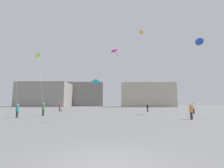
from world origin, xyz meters
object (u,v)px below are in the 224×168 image
object	(u,v)px
kite_cyan_delta	(95,82)
kite_cobalt_diamond	(199,42)
kite_magenta_diamond	(116,52)
building_centre_hall	(84,95)
kite_lime_diamond	(38,56)
person_in_green	(43,109)
building_left_hall	(45,95)
person_in_red	(60,107)
person_in_white	(193,107)
person_in_black	(148,107)
person_in_teal	(17,110)
building_right_hall	(147,95)
kite_amber_diamond	(142,35)
person_in_orange	(191,111)
handbag_beside_flyer	(61,111)

from	to	relation	value
kite_cyan_delta	kite_cobalt_diamond	size ratio (longest dim) A/B	0.70
kite_magenta_diamond	building_centre_hall	distance (m)	85.11
kite_cyan_delta	kite_lime_diamond	size ratio (longest dim) A/B	0.89
person_in_green	building_left_hall	world-z (taller)	building_left_hall
person_in_red	kite_lime_diamond	size ratio (longest dim) A/B	0.20
person_in_white	kite_lime_diamond	distance (m)	28.12
person_in_green	kite_cobalt_diamond	size ratio (longest dim) A/B	0.15
kite_lime_diamond	person_in_black	bearing A→B (deg)	15.59
person_in_teal	kite_lime_diamond	bearing A→B (deg)	110.23
building_right_hall	building_left_hall	bearing A→B (deg)	174.23
kite_magenta_diamond	kite_amber_diamond	xyz separation A→B (m)	(4.86, 10.86, 7.06)
person_in_orange	person_in_green	bearing A→B (deg)	175.59
person_in_black	kite_amber_diamond	size ratio (longest dim) A/B	0.12
person_in_teal	kite_amber_diamond	distance (m)	22.78
kite_magenta_diamond	kite_cyan_delta	bearing A→B (deg)	101.70
person_in_white	person_in_black	distance (m)	8.24
kite_cobalt_diamond	person_in_black	bearing A→B (deg)	146.79
kite_cyan_delta	building_left_hall	size ratio (longest dim) A/B	0.32
person_in_teal	kite_magenta_diamond	distance (m)	13.84
person_in_green	kite_amber_diamond	bearing A→B (deg)	-75.58
kite_magenta_diamond	kite_amber_diamond	bearing A→B (deg)	65.89
person_in_green	building_left_hall	bearing A→B (deg)	21.40
kite_cobalt_diamond	building_right_hall	xyz separation A→B (m)	(1.72, 50.52, -6.59)
person_in_green	building_right_hall	bearing A→B (deg)	-29.20
person_in_black	building_centre_hall	bearing A→B (deg)	65.21
kite_cyan_delta	kite_amber_diamond	xyz separation A→B (m)	(10.21, -14.94, 6.55)
kite_amber_diamond	building_centre_hall	xyz separation A→B (m)	(-24.39, 71.98, -6.84)
kite_cobalt_diamond	person_in_white	bearing A→B (deg)	160.15
person_in_green	kite_lime_diamond	bearing A→B (deg)	37.74
person_in_green	person_in_orange	xyz separation A→B (m)	(18.21, -4.97, -0.07)
person_in_orange	kite_magenta_diamond	world-z (taller)	kite_magenta_diamond
kite_cyan_delta	handbag_beside_flyer	size ratio (longest dim) A/B	25.56
person_in_red	kite_amber_diamond	xyz separation A→B (m)	(17.03, -7.19, 13.17)
kite_cyan_delta	kite_magenta_diamond	size ratio (longest dim) A/B	0.94
person_in_green	kite_cyan_delta	distance (m)	21.34
person_in_black	person_in_teal	xyz separation A→B (m)	(-18.53, -12.27, 0.00)
person_in_red	building_left_hall	distance (m)	54.54
person_in_red	kite_cobalt_diamond	distance (m)	30.31
person_in_orange	kite_lime_diamond	distance (m)	24.85
person_in_teal	building_left_hall	world-z (taller)	building_left_hall
kite_lime_diamond	building_left_hall	bearing A→B (deg)	113.22
person_in_red	building_left_hall	world-z (taller)	building_left_hall
kite_cobalt_diamond	handbag_beside_flyer	xyz separation A→B (m)	(-26.56, 8.10, -12.28)
kite_magenta_diamond	kite_cobalt_diamond	size ratio (longest dim) A/B	0.74
person_in_green	building_left_hall	distance (m)	66.09
kite_magenta_diamond	person_in_green	bearing A→B (deg)	149.07
person_in_orange	building_right_hall	size ratio (longest dim) A/B	0.06
person_in_orange	kite_cyan_delta	xyz separation A→B (m)	(-13.37, 24.67, 6.70)
building_left_hall	person_in_black	bearing A→B (deg)	-48.95
person_in_orange	kite_cobalt_diamond	xyz separation A→B (m)	(6.72, 8.92, 11.49)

